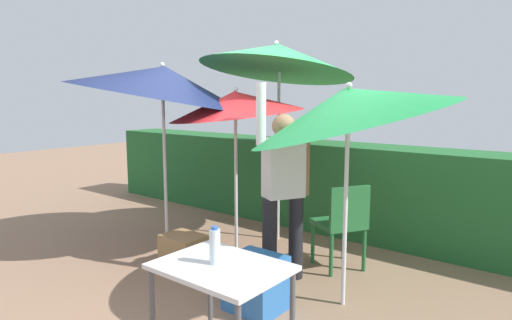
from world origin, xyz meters
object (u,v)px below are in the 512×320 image
(umbrella_yellow, at_px, (236,104))
(crate_cardboard, at_px, (184,251))
(cooler_box, at_px, (256,283))
(bottle_water, at_px, (215,246))
(umbrella_orange, at_px, (348,106))
(chair_plastic, at_px, (342,221))
(umbrella_navy, at_px, (163,83))
(person_vendor, at_px, (283,185))
(umbrella_rainbow, at_px, (278,58))
(folding_table, at_px, (222,278))

(umbrella_yellow, xyz_separation_m, crate_cardboard, (-0.17, -0.64, -1.51))
(cooler_box, relative_size, bottle_water, 1.89)
(umbrella_orange, bearing_deg, crate_cardboard, -172.07)
(umbrella_orange, relative_size, chair_plastic, 2.37)
(umbrella_yellow, bearing_deg, chair_plastic, 15.31)
(crate_cardboard, relative_size, bottle_water, 1.81)
(umbrella_navy, xyz_separation_m, person_vendor, (1.60, 0.08, -0.98))
(umbrella_orange, bearing_deg, umbrella_rainbow, 143.21)
(chair_plastic, relative_size, cooler_box, 1.96)
(crate_cardboard, bearing_deg, umbrella_yellow, 75.25)
(cooler_box, xyz_separation_m, folding_table, (0.36, -0.79, 0.40))
(cooler_box, bearing_deg, umbrella_yellow, 137.86)
(umbrella_navy, relative_size, chair_plastic, 2.64)
(chair_plastic, distance_m, crate_cardboard, 1.66)
(cooler_box, bearing_deg, folding_table, -65.71)
(umbrella_orange, relative_size, umbrella_yellow, 1.10)
(umbrella_orange, bearing_deg, folding_table, -98.25)
(umbrella_navy, height_order, bottle_water, umbrella_navy)
(umbrella_orange, distance_m, folding_table, 1.67)
(umbrella_rainbow, height_order, bottle_water, umbrella_rainbow)
(person_vendor, xyz_separation_m, crate_cardboard, (-0.99, -0.37, -0.77))
(person_vendor, relative_size, crate_cardboard, 4.33)
(umbrella_rainbow, xyz_separation_m, bottle_water, (1.26, -2.42, -1.38))
(umbrella_rainbow, height_order, crate_cardboard, umbrella_rainbow)
(umbrella_rainbow, xyz_separation_m, crate_cardboard, (-0.21, -1.36, -2.04))
(person_vendor, height_order, chair_plastic, person_vendor)
(chair_plastic, bearing_deg, crate_cardboard, -144.08)
(umbrella_rainbow, relative_size, bottle_water, 10.60)
(bottle_water, bearing_deg, umbrella_yellow, 127.52)
(bottle_water, bearing_deg, chair_plastic, 94.49)
(folding_table, bearing_deg, crate_cardboard, 145.30)
(cooler_box, distance_m, crate_cardboard, 1.19)
(crate_cardboard, bearing_deg, chair_plastic, 35.92)
(cooler_box, height_order, bottle_water, bottle_water)
(person_vendor, xyz_separation_m, chair_plastic, (0.32, 0.59, -0.42))
(folding_table, distance_m, bottle_water, 0.21)
(cooler_box, distance_m, folding_table, 0.96)
(person_vendor, bearing_deg, crate_cardboard, -159.74)
(crate_cardboard, bearing_deg, umbrella_navy, 154.69)
(umbrella_yellow, distance_m, crate_cardboard, 1.65)
(umbrella_yellow, bearing_deg, umbrella_navy, -155.52)
(umbrella_yellow, relative_size, cooler_box, 4.24)
(cooler_box, relative_size, crate_cardboard, 1.05)
(chair_plastic, xyz_separation_m, cooler_box, (-0.16, -1.21, -0.28))
(bottle_water, bearing_deg, umbrella_navy, 147.06)
(umbrella_navy, bearing_deg, crate_cardboard, -25.31)
(umbrella_navy, bearing_deg, folding_table, -32.21)
(person_vendor, bearing_deg, bottle_water, -71.39)
(umbrella_navy, bearing_deg, person_vendor, 2.87)
(crate_cardboard, bearing_deg, umbrella_orange, 7.93)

